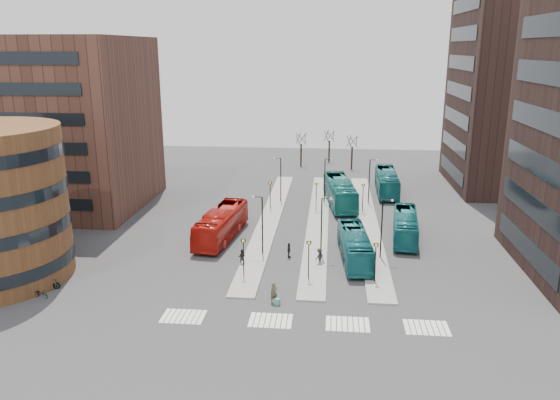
# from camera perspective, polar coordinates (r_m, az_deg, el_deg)

# --- Properties ---
(ground) EXTENTS (160.00, 160.00, 0.00)m
(ground) POSITION_cam_1_polar(r_m,az_deg,el_deg) (40.23, -0.18, -15.21)
(ground) COLOR #2E2E31
(ground) RESTS_ON ground
(island_left) EXTENTS (2.50, 45.00, 0.15)m
(island_left) POSITION_cam_1_polar(r_m,az_deg,el_deg) (67.97, -1.06, -1.95)
(island_left) COLOR gray
(island_left) RESTS_ON ground
(island_mid) EXTENTS (2.50, 45.00, 0.15)m
(island_mid) POSITION_cam_1_polar(r_m,az_deg,el_deg) (67.58, 4.01, -2.09)
(island_mid) COLOR gray
(island_mid) RESTS_ON ground
(island_right) EXTENTS (2.50, 45.00, 0.15)m
(island_right) POSITION_cam_1_polar(r_m,az_deg,el_deg) (67.72, 9.09, -2.21)
(island_right) COLOR gray
(island_right) RESTS_ON ground
(suitcase) EXTENTS (0.52, 0.45, 0.56)m
(suitcase) POSITION_cam_1_polar(r_m,az_deg,el_deg) (46.04, -0.31, -10.58)
(suitcase) COLOR #1C389C
(suitcase) RESTS_ON ground
(red_bus) EXTENTS (4.22, 12.40, 3.39)m
(red_bus) POSITION_cam_1_polar(r_m,az_deg,el_deg) (61.04, -6.14, -2.51)
(red_bus) COLOR #A9140D
(red_bus) RESTS_ON ground
(teal_bus_a) EXTENTS (3.41, 10.98, 3.01)m
(teal_bus_a) POSITION_cam_1_polar(r_m,az_deg,el_deg) (55.17, 7.82, -4.78)
(teal_bus_a) COLOR #145F65
(teal_bus_a) RESTS_ON ground
(teal_bus_b) EXTENTS (4.68, 13.09, 3.57)m
(teal_bus_b) POSITION_cam_1_polar(r_m,az_deg,el_deg) (74.01, 6.27, 0.81)
(teal_bus_b) COLOR #146763
(teal_bus_b) RESTS_ON ground
(teal_bus_c) EXTENTS (3.60, 10.85, 2.97)m
(teal_bus_c) POSITION_cam_1_polar(r_m,az_deg,el_deg) (62.28, 12.95, -2.66)
(teal_bus_c) COLOR #15656A
(teal_bus_c) RESTS_ON ground
(teal_bus_d) EXTENTS (3.01, 12.03, 3.34)m
(teal_bus_d) POSITION_cam_1_polar(r_m,az_deg,el_deg) (81.15, 11.09, 1.85)
(teal_bus_d) COLOR #146066
(teal_bus_d) RESTS_ON ground
(traveller) EXTENTS (0.79, 0.72, 1.81)m
(traveller) POSITION_cam_1_polar(r_m,az_deg,el_deg) (46.13, -0.64, -9.66)
(traveller) COLOR #46442A
(traveller) RESTS_ON ground
(commuter_a) EXTENTS (0.80, 0.64, 1.59)m
(commuter_a) POSITION_cam_1_polar(r_m,az_deg,el_deg) (53.96, -4.01, -5.95)
(commuter_a) COLOR black
(commuter_a) RESTS_ON ground
(commuter_b) EXTENTS (0.64, 0.99, 1.57)m
(commuter_b) POSITION_cam_1_polar(r_m,az_deg,el_deg) (55.60, 0.95, -5.26)
(commuter_b) COLOR black
(commuter_b) RESTS_ON ground
(commuter_c) EXTENTS (1.13, 1.21, 1.64)m
(commuter_c) POSITION_cam_1_polar(r_m,az_deg,el_deg) (54.08, 4.14, -5.88)
(commuter_c) COLOR black
(commuter_c) RESTS_ON ground
(bicycle_near) EXTENTS (1.64, 1.02, 0.81)m
(bicycle_near) POSITION_cam_1_polar(r_m,az_deg,el_deg) (51.42, -23.73, -8.92)
(bicycle_near) COLOR gray
(bicycle_near) RESTS_ON ground
(bicycle_mid) EXTENTS (1.57, 0.69, 0.91)m
(bicycle_mid) POSITION_cam_1_polar(r_m,az_deg,el_deg) (52.79, -22.83, -8.12)
(bicycle_mid) COLOR gray
(bicycle_mid) RESTS_ON ground
(bicycle_far) EXTENTS (1.79, 1.02, 0.89)m
(bicycle_far) POSITION_cam_1_polar(r_m,az_deg,el_deg) (53.06, -22.67, -7.99)
(bicycle_far) COLOR gray
(bicycle_far) RESTS_ON ground
(crosswalk_stripes) EXTENTS (22.35, 2.40, 0.01)m
(crosswalk_stripes) POSITION_cam_1_polar(r_m,az_deg,el_deg) (43.59, 2.70, -12.61)
(crosswalk_stripes) COLOR silver
(crosswalk_stripes) RESTS_ON ground
(office_block) EXTENTS (25.00, 20.12, 22.00)m
(office_block) POSITION_cam_1_polar(r_m,az_deg,el_deg) (78.49, -23.26, 7.36)
(office_block) COLOR #4F2F25
(office_block) RESTS_ON ground
(tower_far) EXTENTS (20.12, 20.00, 30.00)m
(tower_far) POSITION_cam_1_polar(r_m,az_deg,el_deg) (89.24, 24.57, 10.67)
(tower_far) COLOR #2F1F1A
(tower_far) RESTS_ON ground
(sign_poles) EXTENTS (12.45, 22.12, 3.65)m
(sign_poles) POSITION_cam_1_polar(r_m,az_deg,el_deg) (60.21, 3.48, -1.99)
(sign_poles) COLOR black
(sign_poles) RESTS_ON ground
(lamp_posts) EXTENTS (14.04, 20.24, 6.12)m
(lamp_posts) POSITION_cam_1_polar(r_m,az_deg,el_deg) (64.65, 4.58, 0.32)
(lamp_posts) COLOR black
(lamp_posts) RESTS_ON ground
(bare_trees) EXTENTS (10.97, 8.14, 5.90)m
(bare_trees) POSITION_cam_1_polar(r_m,az_deg,el_deg) (98.66, 4.95, 5.15)
(bare_trees) COLOR black
(bare_trees) RESTS_ON ground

